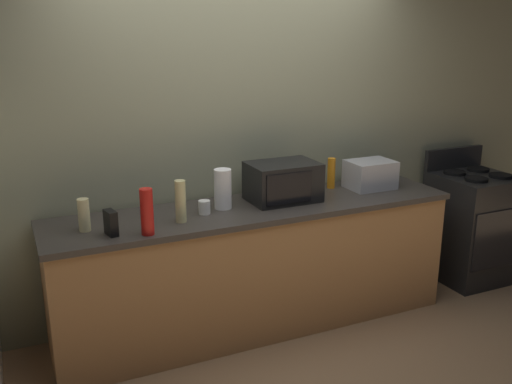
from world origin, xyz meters
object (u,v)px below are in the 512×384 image
Objects in this scene: stove_range at (471,226)px; microwave at (283,182)px; paper_towel_roll at (223,189)px; mug_white at (204,207)px; mug_blue at (390,173)px; bottle_hot_sauce at (147,212)px; bottle_vinegar at (181,201)px; toaster_oven at (370,174)px; cordless_phone at (111,223)px; bottle_hand_soap at (84,215)px; bottle_dish_soap at (331,173)px.

stove_range is 2.25× the size of microwave.
paper_towel_roll is 0.19m from mug_white.
microwave is 0.45m from paper_towel_roll.
bottle_hot_sauce is at bearing -168.42° from mug_blue.
stove_range is 2.87m from bottle_hot_sauce.
mug_blue is at bearing 6.96° from mug_white.
toaster_oven is at bearing 5.93° from bottle_vinegar.
bottle_hot_sauce is at bearing -154.04° from paper_towel_roll.
toaster_oven is (0.75, 0.01, -0.03)m from microwave.
paper_towel_roll is 0.65m from bottle_hot_sauce.
cordless_phone is at bearing 158.48° from bottle_hot_sauce.
bottle_hot_sauce reaches higher than toaster_oven.
paper_towel_roll is (-2.22, 0.05, 0.57)m from stove_range.
bottle_hot_sauce is 2.59× the size of mug_blue.
paper_towel_roll reaches higher than mug_blue.
bottle_hot_sauce is at bearing -164.72° from microwave.
bottle_hot_sauce is (0.33, -0.21, 0.04)m from bottle_hand_soap.
stove_range is 7.20× the size of cordless_phone.
stove_range is 1.86m from microwave.
bottle_dish_soap is at bearing 172.05° from stove_range.
bottle_vinegar reaches higher than mug_blue.
bottle_vinegar is (0.57, -0.08, 0.03)m from bottle_hand_soap.
bottle_hand_soap is 0.87× the size of bottle_dish_soap.
microwave is 1.05m from mug_blue.
microwave is 5.37× the size of mug_white.
paper_towel_roll is 0.97× the size of bottle_hot_sauce.
microwave is 1.37m from bottle_hand_soap.
bottle_vinegar reaches higher than stove_range.
bottle_dish_soap is at bearing 12.46° from bottle_vinegar.
bottle_hand_soap reaches higher than mug_white.
paper_towel_roll is 3.02× the size of mug_white.
mug_white is (-0.60, -0.06, -0.09)m from microwave.
paper_towel_roll is at bearing 3.90° from cordless_phone.
bottle_hot_sauce is at bearing -33.06° from bottle_hand_soap.
bottle_hand_soap is (-0.13, 0.14, 0.02)m from cordless_phone.
bottle_hand_soap is at bearing -179.23° from mug_white.
stove_range reaches higher than mug_blue.
bottle_hand_soap is 0.72× the size of bottle_hot_sauce.
bottle_hand_soap is at bearing -179.62° from stove_range.
bottle_hot_sauce reaches higher than mug_blue.
microwave is 1.41× the size of toaster_oven.
bottle_dish_soap is 2.58× the size of mug_white.
stove_range is 3.87× the size of bottle_hot_sauce.
bottle_dish_soap reaches higher than mug_white.
microwave and paper_towel_roll have the same top height.
toaster_oven is 0.32m from mug_blue.
mug_white is (0.43, 0.22, -0.09)m from bottle_hot_sauce.
paper_towel_roll is at bearing 178.70° from stove_range.
toaster_oven reaches higher than stove_range.
stove_range is at bearing -7.92° from cordless_phone.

